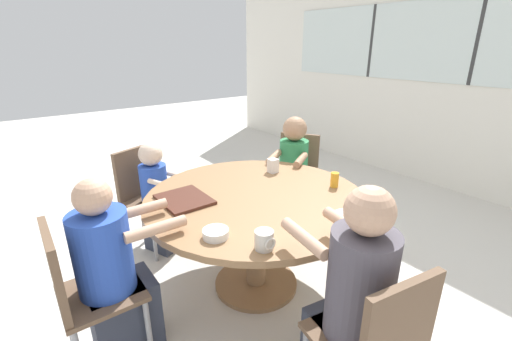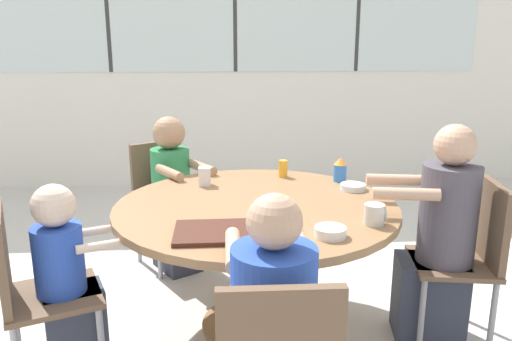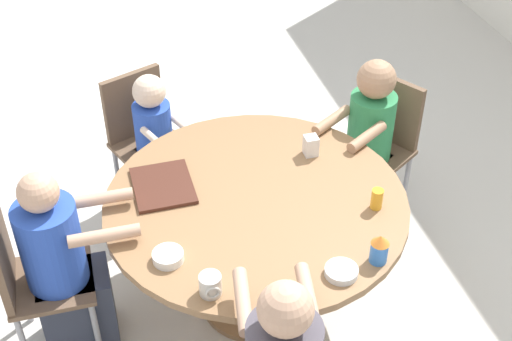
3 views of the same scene
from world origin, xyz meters
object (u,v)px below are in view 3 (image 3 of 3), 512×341
person_woman_green_shirt (65,270)px  coffee_mug (210,285)px  sippy_cup (379,248)px  bowl_white_shallow (168,257)px  chair_for_man_blue_shirt (381,135)px  chair_for_toddler (143,130)px  person_man_blue_shirt (365,149)px  bowl_cereal (341,272)px  milk_carton_small (311,146)px  juice_glass (377,199)px  chair_for_woman_green_shirt (28,273)px  person_toddler (158,151)px

person_woman_green_shirt → coffee_mug: size_ratio=10.53×
sippy_cup → bowl_white_shallow: bearing=-106.0°
chair_for_man_blue_shirt → chair_for_toddler: (-0.44, -1.35, 0.00)m
person_woman_green_shirt → person_man_blue_shirt: person_woman_green_shirt is taller
sippy_cup → chair_for_man_blue_shirt: bearing=154.5°
coffee_mug → person_man_blue_shirt: bearing=131.9°
person_man_blue_shirt → bowl_white_shallow: 1.53m
bowl_cereal → chair_for_toddler: bearing=-158.6°
chair_for_man_blue_shirt → coffee_mug: size_ratio=8.45×
bowl_cereal → chair_for_man_blue_shirt: bearing=148.1°
chair_for_toddler → person_man_blue_shirt: size_ratio=0.81×
person_man_blue_shirt → bowl_cereal: (1.08, -0.59, 0.23)m
milk_carton_small → bowl_white_shallow: 1.03m
chair_for_toddler → person_man_blue_shirt: bearing=134.8°
juice_glass → person_man_blue_shirt: bearing=159.4°
bowl_white_shallow → person_woman_green_shirt: bearing=-122.9°
sippy_cup → juice_glass: 0.36m
chair_for_man_blue_shirt → bowl_cereal: (1.17, -0.72, 0.22)m
chair_for_woman_green_shirt → person_woman_green_shirt: size_ratio=0.80×
bowl_white_shallow → person_toddler: bearing=173.7°
juice_glass → chair_for_toddler: bearing=-142.7°
person_man_blue_shirt → sippy_cup: bearing=126.8°
chair_for_toddler → milk_carton_small: 1.12m
chair_for_man_blue_shirt → person_toddler: person_toddler is taller
person_woman_green_shirt → sippy_cup: (0.55, 1.35, 0.31)m
person_toddler → bowl_cereal: bearing=89.6°
sippy_cup → chair_for_woman_green_shirt: bearing=-110.2°
person_woman_green_shirt → person_toddler: (-0.87, 0.59, -0.04)m
chair_for_toddler → sippy_cup: sippy_cup is taller
chair_for_toddler → coffee_mug: 1.58m
bowl_white_shallow → bowl_cereal: bearing=67.7°
person_woman_green_shirt → sippy_cup: 1.49m
person_woman_green_shirt → bowl_white_shallow: (0.30, 0.46, 0.26)m
chair_for_woman_green_shirt → sippy_cup: size_ratio=5.82×
juice_glass → bowl_white_shallow: (0.08, -1.02, -0.03)m
person_toddler → coffee_mug: (1.41, 0.01, 0.32)m
chair_for_man_blue_shirt → sippy_cup: bearing=122.4°
chair_for_toddler → juice_glass: chair_for_toddler is taller
coffee_mug → sippy_cup: bearing=88.8°
person_toddler → sippy_cup: (1.43, 0.75, 0.35)m
chair_for_man_blue_shirt → person_toddler: bearing=45.0°
chair_for_woman_green_shirt → chair_for_man_blue_shirt: 2.13m
coffee_mug → bowl_cereal: (0.05, 0.56, -0.03)m
bowl_white_shallow → bowl_cereal: bowl_white_shallow is taller
coffee_mug → juice_glass: juice_glass is taller
person_woman_green_shirt → person_toddler: 1.06m
person_woman_green_shirt → milk_carton_small: 1.38m
chair_for_man_blue_shirt → bowl_cereal: bearing=116.0°
person_woman_green_shirt → person_toddler: person_woman_green_shirt is taller
person_man_blue_shirt → coffee_mug: size_ratio=10.48×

